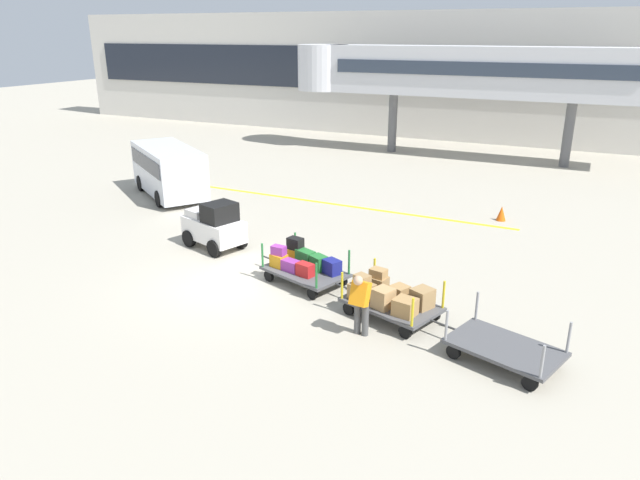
# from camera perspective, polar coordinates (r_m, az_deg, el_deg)

# --- Properties ---
(ground_plane) EXTENTS (120.00, 120.00, 0.00)m
(ground_plane) POSITION_cam_1_polar(r_m,az_deg,el_deg) (16.67, -8.53, -4.09)
(ground_plane) COLOR #A8A08E
(apron_lead_line) EXTENTS (16.79, 0.56, 0.01)m
(apron_lead_line) POSITION_cam_1_polar(r_m,az_deg,el_deg) (24.33, -0.84, 3.86)
(apron_lead_line) COLOR yellow
(apron_lead_line) RESTS_ON ground_plane
(terminal_building) EXTENTS (59.78, 2.51, 7.94)m
(terminal_building) POSITION_cam_1_polar(r_m,az_deg,el_deg) (39.59, 13.16, 15.40)
(terminal_building) COLOR beige
(terminal_building) RESTS_ON ground_plane
(jet_bridge) EXTENTS (19.35, 3.00, 5.96)m
(jet_bridge) POSITION_cam_1_polar(r_m,az_deg,el_deg) (33.52, 12.43, 15.85)
(jet_bridge) COLOR silver
(jet_bridge) RESTS_ON ground_plane
(baggage_tug) EXTENTS (2.34, 1.76, 1.58)m
(baggage_tug) POSITION_cam_1_polar(r_m,az_deg,el_deg) (19.11, -10.35, 1.38)
(baggage_tug) COLOR white
(baggage_tug) RESTS_ON ground_plane
(baggage_cart_lead) EXTENTS (3.08, 2.05, 1.10)m
(baggage_cart_lead) POSITION_cam_1_polar(r_m,az_deg,el_deg) (16.31, -1.65, -2.40)
(baggage_cart_lead) COLOR #4C4C4F
(baggage_cart_lead) RESTS_ON ground_plane
(baggage_cart_middle) EXTENTS (3.08, 2.05, 1.10)m
(baggage_cart_middle) POSITION_cam_1_polar(r_m,az_deg,el_deg) (14.40, 6.86, -5.64)
(baggage_cart_middle) COLOR #4C4C4F
(baggage_cart_middle) RESTS_ON ground_plane
(baggage_cart_tail) EXTENTS (3.08, 2.05, 1.10)m
(baggage_cart_tail) POSITION_cam_1_polar(r_m,az_deg,el_deg) (13.16, 17.63, -10.06)
(baggage_cart_tail) COLOR #4C4C4F
(baggage_cart_tail) RESTS_ON ground_plane
(baggage_handler) EXTENTS (0.44, 0.46, 1.56)m
(baggage_handler) POSITION_cam_1_polar(r_m,az_deg,el_deg) (13.37, 4.00, -6.07)
(baggage_handler) COLOR #4C4C4C
(baggage_handler) RESTS_ON ground_plane
(shuttle_van) EXTENTS (5.03, 4.28, 2.10)m
(shuttle_van) POSITION_cam_1_polar(r_m,az_deg,el_deg) (25.68, -14.68, 6.91)
(shuttle_van) COLOR silver
(shuttle_van) RESTS_ON ground_plane
(safety_cone_near) EXTENTS (0.36, 0.36, 0.55)m
(safety_cone_near) POSITION_cam_1_polar(r_m,az_deg,el_deg) (22.75, 17.39, 2.51)
(safety_cone_near) COLOR #EA590F
(safety_cone_near) RESTS_ON ground_plane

